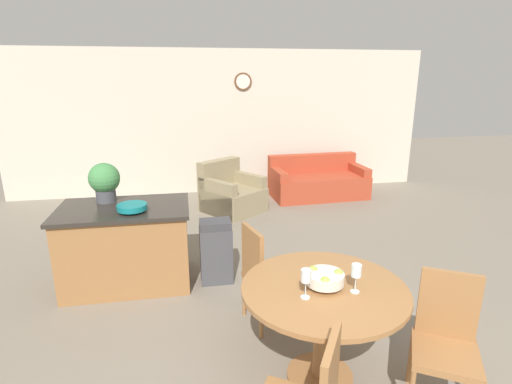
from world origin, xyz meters
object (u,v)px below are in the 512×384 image
(wine_glass_right, at_px, (356,272))
(potted_plant, at_px, (104,181))
(kitchen_island, at_px, (127,245))
(trash_bin, at_px, (216,251))
(dining_chair_far_side, at_px, (264,272))
(fruit_bowl, at_px, (325,278))
(teal_bowl, at_px, (132,207))
(armchair, at_px, (231,194))
(dining_chair_near_right, at_px, (446,337))
(dining_table, at_px, (323,309))
(couch, at_px, (317,182))
(wine_glass_left, at_px, (306,277))

(wine_glass_right, bearing_deg, potted_plant, 132.94)
(kitchen_island, xyz_separation_m, trash_bin, (0.95, -0.13, -0.09))
(dining_chair_far_side, bearing_deg, potted_plant, -143.61)
(fruit_bowl, bearing_deg, teal_bowl, 132.53)
(armchair, bearing_deg, dining_chair_far_side, -128.50)
(dining_chair_near_right, height_order, potted_plant, potted_plant)
(dining_chair_far_side, bearing_deg, kitchen_island, -141.81)
(dining_table, height_order, potted_plant, potted_plant)
(fruit_bowl, xyz_separation_m, teal_bowl, (-1.48, 1.61, 0.08))
(dining_chair_near_right, relative_size, teal_bowl, 3.16)
(fruit_bowl, relative_size, couch, 0.15)
(dining_chair_far_side, relative_size, fruit_bowl, 3.51)
(dining_chair_far_side, distance_m, kitchen_island, 1.66)
(dining_chair_near_right, distance_m, teal_bowl, 2.99)
(wine_glass_right, distance_m, teal_bowl, 2.39)
(couch, xyz_separation_m, armchair, (-1.72, -0.57, 0.02))
(wine_glass_right, bearing_deg, dining_table, 150.06)
(dining_table, distance_m, couch, 4.87)
(armchair, bearing_deg, trash_bin, -137.61)
(potted_plant, relative_size, trash_bin, 0.60)
(dining_chair_far_side, relative_size, couch, 0.53)
(dining_table, distance_m, fruit_bowl, 0.25)
(fruit_bowl, xyz_separation_m, wine_glass_left, (-0.18, -0.11, 0.08))
(fruit_bowl, bearing_deg, dining_chair_near_right, -25.25)
(dining_chair_near_right, relative_size, trash_bin, 1.33)
(dining_chair_near_right, relative_size, potted_plant, 2.21)
(teal_bowl, bearing_deg, armchair, 62.00)
(fruit_bowl, distance_m, wine_glass_right, 0.23)
(wine_glass_left, bearing_deg, kitchen_island, 126.67)
(dining_chair_far_side, height_order, armchair, dining_chair_far_side)
(fruit_bowl, bearing_deg, dining_table, 98.89)
(teal_bowl, relative_size, trash_bin, 0.42)
(teal_bowl, bearing_deg, trash_bin, 2.94)
(dining_chair_near_right, bearing_deg, wine_glass_left, 16.23)
(potted_plant, bearing_deg, trash_bin, -17.61)
(armchair, bearing_deg, couch, -18.41)
(teal_bowl, height_order, trash_bin, teal_bowl)
(wine_glass_right, height_order, potted_plant, potted_plant)
(dining_chair_near_right, relative_size, couch, 0.53)
(dining_chair_far_side, xyz_separation_m, wine_glass_left, (0.10, -0.89, 0.41))
(wine_glass_left, bearing_deg, dining_chair_far_side, 96.51)
(trash_bin, bearing_deg, couch, 53.72)
(kitchen_island, distance_m, trash_bin, 0.97)
(dining_chair_far_side, xyz_separation_m, fruit_bowl, (0.28, -0.78, 0.33))
(couch, bearing_deg, potted_plant, -144.84)
(kitchen_island, bearing_deg, couch, 42.12)
(dining_chair_near_right, distance_m, fruit_bowl, 0.89)
(wine_glass_left, height_order, trash_bin, wine_glass_left)
(wine_glass_left, xyz_separation_m, couch, (1.71, 4.73, -0.66))
(trash_bin, distance_m, armchair, 2.43)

